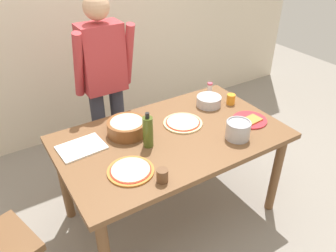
{
  "coord_description": "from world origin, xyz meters",
  "views": [
    {
      "loc": [
        -1.07,
        -1.66,
        2.09
      ],
      "look_at": [
        0.0,
        0.05,
        0.81
      ],
      "focal_mm": 35.71,
      "sensor_mm": 36.0,
      "label": 1
    }
  ],
  "objects_px": {
    "pizza_cooked_on_tray": "(131,170)",
    "mixing_bowl_steel": "(209,101)",
    "dining_table": "(172,145)",
    "cup_orange": "(231,99)",
    "olive_oil_bottle": "(148,132)",
    "plate_with_slice": "(250,120)",
    "salt_shaker": "(210,88)",
    "steel_pot": "(238,130)",
    "popcorn_bowl": "(127,126)",
    "cutting_board_white": "(81,148)",
    "cup_small_brown": "(162,175)",
    "person_cook": "(104,80)",
    "pizza_raw_on_board": "(183,123)"
  },
  "relations": [
    {
      "from": "pizza_cooked_on_tray",
      "to": "popcorn_bowl",
      "type": "bearing_deg",
      "value": 66.5
    },
    {
      "from": "person_cook",
      "to": "pizza_cooked_on_tray",
      "type": "xyz_separation_m",
      "value": [
        -0.25,
        -0.96,
        -0.17
      ]
    },
    {
      "from": "popcorn_bowl",
      "to": "mixing_bowl_steel",
      "type": "xyz_separation_m",
      "value": [
        0.75,
        0.02,
        -0.02
      ]
    },
    {
      "from": "steel_pot",
      "to": "salt_shaker",
      "type": "relative_size",
      "value": 1.64
    },
    {
      "from": "mixing_bowl_steel",
      "to": "steel_pot",
      "type": "distance_m",
      "value": 0.49
    },
    {
      "from": "salt_shaker",
      "to": "cutting_board_white",
      "type": "height_order",
      "value": "salt_shaker"
    },
    {
      "from": "pizza_cooked_on_tray",
      "to": "cup_orange",
      "type": "height_order",
      "value": "cup_orange"
    },
    {
      "from": "dining_table",
      "to": "cup_small_brown",
      "type": "xyz_separation_m",
      "value": [
        -0.31,
        -0.38,
        0.13
      ]
    },
    {
      "from": "pizza_cooked_on_tray",
      "to": "mixing_bowl_steel",
      "type": "relative_size",
      "value": 1.45
    },
    {
      "from": "dining_table",
      "to": "cup_orange",
      "type": "height_order",
      "value": "cup_orange"
    },
    {
      "from": "cup_orange",
      "to": "mixing_bowl_steel",
      "type": "bearing_deg",
      "value": 156.61
    },
    {
      "from": "cup_orange",
      "to": "plate_with_slice",
      "type": "bearing_deg",
      "value": -100.64
    },
    {
      "from": "olive_oil_bottle",
      "to": "salt_shaker",
      "type": "xyz_separation_m",
      "value": [
        0.83,
        0.39,
        -0.06
      ]
    },
    {
      "from": "dining_table",
      "to": "mixing_bowl_steel",
      "type": "xyz_separation_m",
      "value": [
        0.49,
        0.21,
        0.13
      ]
    },
    {
      "from": "pizza_cooked_on_tray",
      "to": "pizza_raw_on_board",
      "type": "bearing_deg",
      "value": 26.43
    },
    {
      "from": "person_cook",
      "to": "pizza_cooked_on_tray",
      "type": "relative_size",
      "value": 5.6
    },
    {
      "from": "popcorn_bowl",
      "to": "steel_pot",
      "type": "bearing_deg",
      "value": -36.0
    },
    {
      "from": "plate_with_slice",
      "to": "salt_shaker",
      "type": "height_order",
      "value": "salt_shaker"
    },
    {
      "from": "person_cook",
      "to": "popcorn_bowl",
      "type": "distance_m",
      "value": 0.59
    },
    {
      "from": "person_cook",
      "to": "cutting_board_white",
      "type": "xyz_separation_m",
      "value": [
        -0.42,
        -0.57,
        -0.17
      ]
    },
    {
      "from": "cup_orange",
      "to": "salt_shaker",
      "type": "xyz_separation_m",
      "value": [
        -0.04,
        0.23,
        0.01
      ]
    },
    {
      "from": "pizza_cooked_on_tray",
      "to": "plate_with_slice",
      "type": "bearing_deg",
      "value": 2.9
    },
    {
      "from": "olive_oil_bottle",
      "to": "cup_small_brown",
      "type": "relative_size",
      "value": 3.01
    },
    {
      "from": "person_cook",
      "to": "salt_shaker",
      "type": "height_order",
      "value": "person_cook"
    },
    {
      "from": "pizza_raw_on_board",
      "to": "cup_small_brown",
      "type": "relative_size",
      "value": 3.45
    },
    {
      "from": "cutting_board_white",
      "to": "mixing_bowl_steel",
      "type": "bearing_deg",
      "value": 1.08
    },
    {
      "from": "popcorn_bowl",
      "to": "steel_pot",
      "type": "xyz_separation_m",
      "value": [
        0.63,
        -0.46,
        0.0
      ]
    },
    {
      "from": "pizza_cooked_on_tray",
      "to": "olive_oil_bottle",
      "type": "bearing_deg",
      "value": 38.82
    },
    {
      "from": "pizza_cooked_on_tray",
      "to": "mixing_bowl_steel",
      "type": "bearing_deg",
      "value": 24.14
    },
    {
      "from": "mixing_bowl_steel",
      "to": "dining_table",
      "type": "bearing_deg",
      "value": -157.05
    },
    {
      "from": "popcorn_bowl",
      "to": "cup_orange",
      "type": "bearing_deg",
      "value": -3.31
    },
    {
      "from": "olive_oil_bottle",
      "to": "plate_with_slice",
      "type": "bearing_deg",
      "value": -8.98
    },
    {
      "from": "popcorn_bowl",
      "to": "cup_orange",
      "type": "distance_m",
      "value": 0.92
    },
    {
      "from": "dining_table",
      "to": "steel_pot",
      "type": "bearing_deg",
      "value": -35.89
    },
    {
      "from": "pizza_raw_on_board",
      "to": "plate_with_slice",
      "type": "relative_size",
      "value": 1.13
    },
    {
      "from": "cup_small_brown",
      "to": "cutting_board_white",
      "type": "bearing_deg",
      "value": 117.22
    },
    {
      "from": "pizza_cooked_on_tray",
      "to": "cup_orange",
      "type": "relative_size",
      "value": 3.4
    },
    {
      "from": "steel_pot",
      "to": "cup_small_brown",
      "type": "bearing_deg",
      "value": -170.96
    },
    {
      "from": "cup_orange",
      "to": "cup_small_brown",
      "type": "bearing_deg",
      "value": -152.16
    },
    {
      "from": "person_cook",
      "to": "pizza_raw_on_board",
      "type": "relative_size",
      "value": 5.53
    },
    {
      "from": "cup_small_brown",
      "to": "cutting_board_white",
      "type": "distance_m",
      "value": 0.64
    },
    {
      "from": "pizza_cooked_on_tray",
      "to": "cup_small_brown",
      "type": "height_order",
      "value": "cup_small_brown"
    },
    {
      "from": "olive_oil_bottle",
      "to": "salt_shaker",
      "type": "height_order",
      "value": "olive_oil_bottle"
    },
    {
      "from": "popcorn_bowl",
      "to": "cup_orange",
      "type": "relative_size",
      "value": 3.29
    },
    {
      "from": "plate_with_slice",
      "to": "salt_shaker",
      "type": "bearing_deg",
      "value": 88.29
    },
    {
      "from": "salt_shaker",
      "to": "pizza_cooked_on_tray",
      "type": "bearing_deg",
      "value": -151.47
    },
    {
      "from": "person_cook",
      "to": "pizza_raw_on_board",
      "type": "height_order",
      "value": "person_cook"
    },
    {
      "from": "mixing_bowl_steel",
      "to": "cutting_board_white",
      "type": "distance_m",
      "value": 1.09
    },
    {
      "from": "person_cook",
      "to": "cup_orange",
      "type": "distance_m",
      "value": 1.05
    },
    {
      "from": "popcorn_bowl",
      "to": "mixing_bowl_steel",
      "type": "relative_size",
      "value": 1.4
    }
  ]
}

